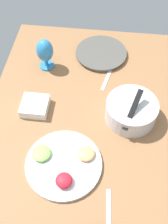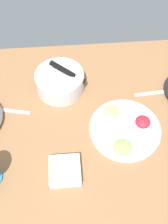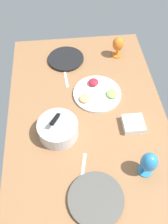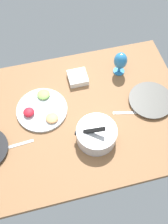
{
  "view_description": "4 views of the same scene",
  "coord_description": "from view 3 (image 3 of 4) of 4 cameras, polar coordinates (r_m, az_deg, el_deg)",
  "views": [
    {
      "loc": [
        67.54,
        5.95,
        113.78
      ],
      "look_at": [
        -10.58,
        -3.19,
        6.04
      ],
      "focal_mm": 45.29,
      "sensor_mm": 36.0,
      "label": 1
    },
    {
      "loc": [
        -9.66,
        -73.18,
        109.46
      ],
      "look_at": [
        -3.84,
        -1.36,
        6.04
      ],
      "focal_mm": 43.35,
      "sensor_mm": 36.0,
      "label": 2
    },
    {
      "loc": [
        -95.49,
        11.63,
        130.59
      ],
      "look_at": [
        -4.07,
        2.08,
        6.04
      ],
      "focal_mm": 39.08,
      "sensor_mm": 36.0,
      "label": 3
    },
    {
      "loc": [
        10.61,
        88.83,
        154.52
      ],
      "look_at": [
        -10.97,
        2.3,
        6.04
      ],
      "focal_mm": 43.92,
      "sensor_mm": 36.0,
      "label": 4
    }
  ],
  "objects": [
    {
      "name": "ground_plane",
      "position": [
        1.64,
        0.57,
        -0.47
      ],
      "size": [
        160.0,
        104.0,
        4.0
      ],
      "primitive_type": "cube",
      "color": "#8C603D"
    },
    {
      "name": "dinner_plate_left",
      "position": [
        1.35,
        2.79,
        -19.65
      ],
      "size": [
        29.63,
        29.63,
        2.27
      ],
      "color": "silver",
      "rests_on": "ground_plane"
    },
    {
      "name": "dinner_plate_right",
      "position": [
        1.97,
        -4.25,
        12.28
      ],
      "size": [
        28.04,
        28.04,
        2.24
      ],
      "color": "#4C4C51",
      "rests_on": "ground_plane"
    },
    {
      "name": "mixing_bowl",
      "position": [
        1.49,
        -6.11,
        -3.87
      ],
      "size": [
        25.51,
        24.66,
        16.96
      ],
      "color": "silver",
      "rests_on": "ground_plane"
    },
    {
      "name": "fruit_platter",
      "position": [
        1.71,
        3.1,
        4.46
      ],
      "size": [
        33.53,
        33.53,
        5.6
      ],
      "color": "silver",
      "rests_on": "ground_plane"
    },
    {
      "name": "hurricane_glass_blue",
      "position": [
        1.36,
        14.93,
        -11.4
      ],
      "size": [
        9.21,
        9.21,
        18.24
      ],
      "color": "#2C7EBE",
      "rests_on": "ground_plane"
    },
    {
      "name": "hurricane_glass_orange",
      "position": [
        1.96,
        7.98,
        15.3
      ],
      "size": [
        8.84,
        8.84,
        16.75
      ],
      "color": "orange",
      "rests_on": "ground_plane"
    },
    {
      "name": "square_bowl_white",
      "position": [
        1.57,
        11.46,
        -2.73
      ],
      "size": [
        13.09,
        13.09,
        4.74
      ],
      "color": "white",
      "rests_on": "ground_plane"
    },
    {
      "name": "fork_by_left_plate",
      "position": [
        1.42,
        -0.19,
        -12.88
      ],
      "size": [
        17.95,
        5.77,
        0.6
      ],
      "primitive_type": "cube",
      "rotation": [
        0.0,
        0.0,
        -0.23
      ],
      "color": "silver",
      "rests_on": "ground_plane"
    },
    {
      "name": "fork_by_right_plate",
      "position": [
        1.83,
        -4.25,
        7.88
      ],
      "size": [
        18.08,
        3.03,
        0.6
      ],
      "primitive_type": "cube",
      "rotation": [
        0.0,
        0.0,
        0.07
      ],
      "color": "silver",
      "rests_on": "ground_plane"
    }
  ]
}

